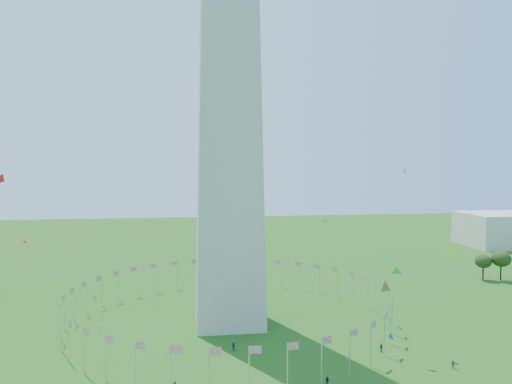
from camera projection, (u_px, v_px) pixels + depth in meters
flag_ring at (229, 306)px, 126.42m from camera, size 80.24×80.24×9.00m
kites_aloft at (328, 265)px, 99.97m from camera, size 124.05×79.59×35.13m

